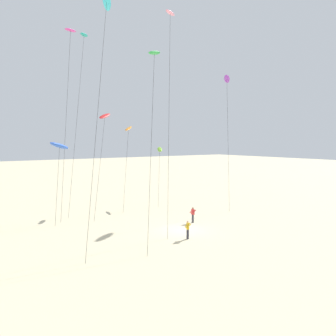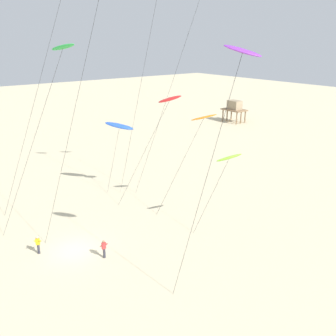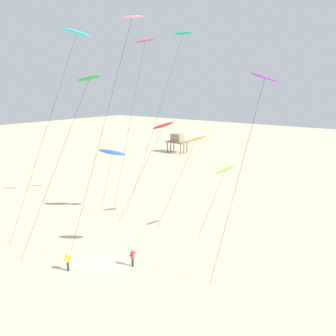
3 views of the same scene
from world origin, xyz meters
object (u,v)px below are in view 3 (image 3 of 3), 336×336
kite_teal (182,37)px  kite_lime (225,170)px  kite_magenta (144,46)px  kite_cyan (76,35)px  kite_purple (264,80)px  kite_red (163,126)px  kite_green (88,82)px  kite_flyer_nearest (133,257)px  stilt_house (177,139)px  kite_flyer_middle (68,262)px  kite_orange (196,140)px  kite_blue (112,152)px  kite_pink (130,23)px

kite_teal → kite_lime: 17.78m
kite_magenta → kite_cyan: kite_cyan is taller
kite_purple → kite_red: 16.80m
kite_lime → kite_green: 16.78m
kite_teal → kite_cyan: (-2.95, -13.81, -0.95)m
kite_cyan → kite_green: size_ratio=1.26×
kite_flyer_nearest → stilt_house: size_ratio=0.32×
kite_purple → kite_lime: bearing=135.3°
kite_purple → kite_flyer_middle: 22.88m
kite_purple → kite_flyer_nearest: bearing=-153.4°
kite_teal → kite_lime: kite_teal is taller
kite_red → kite_orange: (3.89, 1.18, -1.44)m
kite_red → kite_cyan: bearing=-111.9°
kite_lime → kite_flyer_nearest: kite_lime is taller
kite_red → kite_teal: bearing=98.5°
kite_lime → kite_orange: size_ratio=0.74×
kite_lime → kite_flyer_nearest: bearing=-105.8°
kite_red → kite_orange: kite_red is taller
kite_blue → kite_flyer_middle: kite_blue is taller
stilt_house → kite_cyan: bearing=-64.5°
kite_lime → kite_pink: (-4.75, -9.25, 14.09)m
kite_lime → kite_flyer_middle: bearing=-115.0°
kite_teal → kite_blue: (-5.60, -7.10, -13.99)m
kite_purple → kite_flyer_nearest: 19.24m
kite_lime → kite_flyer_nearest: 13.48m
kite_lime → kite_green: bearing=-125.4°
kite_flyer_nearest → kite_pink: bearing=127.6°
kite_cyan → kite_purple: bearing=9.3°
kite_pink → stilt_house: size_ratio=4.28×
stilt_house → kite_flyer_nearest: bearing=-57.5°
kite_red → kite_green: (0.20, -11.10, 4.98)m
kite_cyan → kite_orange: 16.81m
kite_red → kite_lime: kite_red is taller
kite_orange → kite_flyer_nearest: 15.40m
kite_cyan → kite_orange: size_ratio=2.03×
kite_magenta → kite_orange: size_ratio=2.03×
kite_lime → kite_orange: kite_orange is taller
kite_blue → kite_flyer_nearest: bearing=-36.7°
kite_blue → kite_flyer_nearest: 16.06m
kite_blue → kite_red: 7.61m
kite_lime → kite_green: (-8.13, -11.45, 9.18)m
stilt_house → kite_green: bearing=-61.9°
kite_teal → kite_purple: kite_teal is taller
kite_magenta → kite_pink: (7.27, -9.97, 0.46)m
kite_flyer_middle → kite_blue: bearing=120.1°
kite_magenta → kite_flyer_nearest: (8.83, -12.00, -20.28)m
kite_flyer_nearest → kite_flyer_middle: bearing=-133.8°
kite_magenta → kite_red: kite_magenta is taller
kite_teal → kite_magenta: kite_teal is taller
kite_purple → kite_flyer_middle: (-13.73, -9.06, -15.89)m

